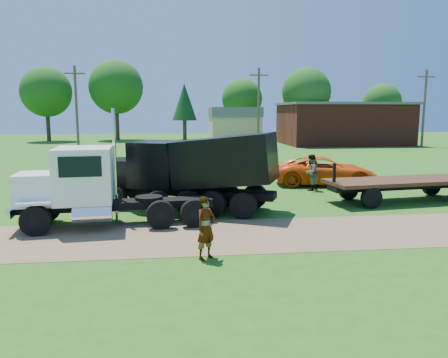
{
  "coord_description": "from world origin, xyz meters",
  "views": [
    {
      "loc": [
        -3.72,
        -14.28,
        4.18
      ],
      "look_at": [
        -1.78,
        2.24,
        1.6
      ],
      "focal_mm": 35.0,
      "sensor_mm": 36.0,
      "label": 1
    }
  ],
  "objects": [
    {
      "name": "ground",
      "position": [
        0.0,
        0.0,
        0.0
      ],
      "size": [
        140.0,
        140.0,
        0.0
      ],
      "primitive_type": "plane",
      "color": "#2B5713",
      "rests_on": "ground"
    },
    {
      "name": "white_semi_tractor",
      "position": [
        -6.86,
        1.86,
        1.47
      ],
      "size": [
        7.24,
        2.93,
        4.3
      ],
      "rotation": [
        0.0,
        0.0,
        0.09
      ],
      "color": "black",
      "rests_on": "ground"
    },
    {
      "name": "spectator_a",
      "position": [
        -2.83,
        -2.27,
        0.91
      ],
      "size": [
        0.78,
        0.76,
        1.81
      ],
      "primitive_type": "imported",
      "rotation": [
        0.0,
        0.0,
        0.71
      ],
      "color": "#999999",
      "rests_on": "ground"
    },
    {
      "name": "dirt_track",
      "position": [
        0.0,
        0.0,
        0.01
      ],
      "size": [
        120.0,
        4.2,
        0.01
      ],
      "primitive_type": "cube",
      "color": "brown",
      "rests_on": "ground"
    },
    {
      "name": "orange_pickup",
      "position": [
        4.93,
        9.69,
        0.8
      ],
      "size": [
        6.08,
        3.48,
        1.6
      ],
      "primitive_type": "imported",
      "rotation": [
        0.0,
        0.0,
        1.42
      ],
      "color": "#E14F0A",
      "rests_on": "ground"
    },
    {
      "name": "utility_poles",
      "position": [
        6.0,
        35.0,
        4.71
      ],
      "size": [
        42.2,
        0.28,
        9.0
      ],
      "color": "#4D392C",
      "rests_on": "ground"
    },
    {
      "name": "spectator_b",
      "position": [
        3.56,
        8.02,
        0.96
      ],
      "size": [
        1.18,
        1.17,
        1.93
      ],
      "primitive_type": "imported",
      "rotation": [
        0.0,
        0.0,
        3.9
      ],
      "color": "#999999",
      "rests_on": "ground"
    },
    {
      "name": "black_dump_truck",
      "position": [
        -2.86,
        4.15,
        1.84
      ],
      "size": [
        7.73,
        5.05,
        3.35
      ],
      "rotation": [
        0.0,
        0.0,
        -0.41
      ],
      "color": "black",
      "rests_on": "ground"
    },
    {
      "name": "flatbed_trailer",
      "position": [
        7.0,
        4.71,
        0.81
      ],
      "size": [
        7.64,
        3.15,
        1.9
      ],
      "rotation": [
        0.0,
        0.0,
        0.13
      ],
      "color": "#3A1E12",
      "rests_on": "ground"
    },
    {
      "name": "tan_shed",
      "position": [
        4.0,
        40.0,
        2.42
      ],
      "size": [
        6.2,
        5.4,
        4.7
      ],
      "color": "tan",
      "rests_on": "ground"
    },
    {
      "name": "tree_row",
      "position": [
        -0.46,
        50.71,
        6.81
      ],
      "size": [
        55.31,
        10.44,
        11.61
      ],
      "color": "#3D2619",
      "rests_on": "ground"
    },
    {
      "name": "brick_building",
      "position": [
        18.0,
        40.0,
        2.66
      ],
      "size": [
        15.4,
        10.4,
        5.3
      ],
      "color": "maroon",
      "rests_on": "ground"
    }
  ]
}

